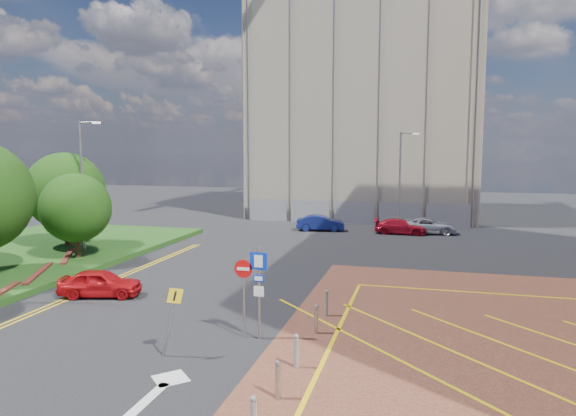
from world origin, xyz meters
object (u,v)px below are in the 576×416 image
at_px(lamp_left_far, 83,180).
at_px(lamp_back, 401,176).
at_px(car_silver_back, 428,226).
at_px(tree_d, 65,191).
at_px(car_blue_back, 321,223).
at_px(car_red_back, 400,226).
at_px(sign_cluster, 253,284).
at_px(warning_sign, 172,313).
at_px(tree_c, 76,208).
at_px(car_red_left, 100,283).

bearing_deg(lamp_left_far, lamp_back, 40.86).
xyz_separation_m(lamp_left_far, car_silver_back, (20.72, 13.96, -4.04)).
height_order(tree_d, car_blue_back, tree_d).
height_order(car_red_back, car_silver_back, car_silver_back).
relative_size(sign_cluster, car_silver_back, 0.72).
distance_m(warning_sign, car_red_back, 27.14).
bearing_deg(tree_c, car_blue_back, 53.26).
distance_m(lamp_back, sign_cluster, 27.38).
bearing_deg(sign_cluster, tree_c, 146.84).
height_order(tree_c, tree_d, tree_d).
xyz_separation_m(lamp_left_far, car_red_left, (6.46, -7.82, -4.05)).
xyz_separation_m(sign_cluster, car_red_back, (3.96, 24.30, -1.37)).
bearing_deg(car_silver_back, car_blue_back, 87.93).
bearing_deg(sign_cluster, warning_sign, -131.87).
distance_m(tree_c, warning_sign, 16.39).
xyz_separation_m(lamp_back, warning_sign, (-5.74, -29.19, -2.93)).
height_order(sign_cluster, warning_sign, sign_cluster).
distance_m(car_red_back, car_silver_back, 2.16).
bearing_deg(lamp_back, car_blue_back, -156.16).
xyz_separation_m(lamp_left_far, car_red_back, (18.67, 13.28, -4.08)).
distance_m(sign_cluster, car_red_back, 24.65).
height_order(tree_c, lamp_back, lamp_back).
relative_size(lamp_left_far, car_red_back, 1.99).
xyz_separation_m(car_red_left, car_blue_back, (5.86, 21.09, 0.03)).
bearing_deg(car_red_back, tree_d, 123.14).
bearing_deg(car_red_left, car_blue_back, -30.28).
bearing_deg(tree_d, car_red_back, 30.62).
distance_m(lamp_left_far, car_blue_back, 18.55).
height_order(lamp_back, car_silver_back, lamp_back).
bearing_deg(tree_d, warning_sign, -43.71).
height_order(tree_d, car_silver_back, tree_d).
height_order(tree_c, car_silver_back, tree_c).
xyz_separation_m(tree_c, car_silver_back, (19.80, 15.96, -2.57)).
relative_size(tree_c, car_red_back, 1.22).
relative_size(tree_c, car_red_left, 1.37).
height_order(lamp_back, car_blue_back, lamp_back).
bearing_deg(car_blue_back, tree_c, 134.16).
height_order(car_red_left, car_blue_back, car_blue_back).
xyz_separation_m(sign_cluster, car_silver_back, (6.01, 24.97, -1.33)).
distance_m(tree_d, car_red_left, 12.70).
relative_size(car_red_left, car_red_back, 0.89).
relative_size(warning_sign, car_blue_back, 0.58).
bearing_deg(car_blue_back, sign_cluster, 176.54).
xyz_separation_m(tree_c, warning_sign, (11.84, -11.19, -1.76)).
height_order(warning_sign, car_blue_back, warning_sign).
relative_size(tree_d, car_red_back, 1.51).
relative_size(lamp_left_far, lamp_back, 1.00).
bearing_deg(car_red_back, car_red_left, 152.46).
distance_m(sign_cluster, warning_sign, 2.97).
height_order(tree_d, car_red_left, tree_d).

